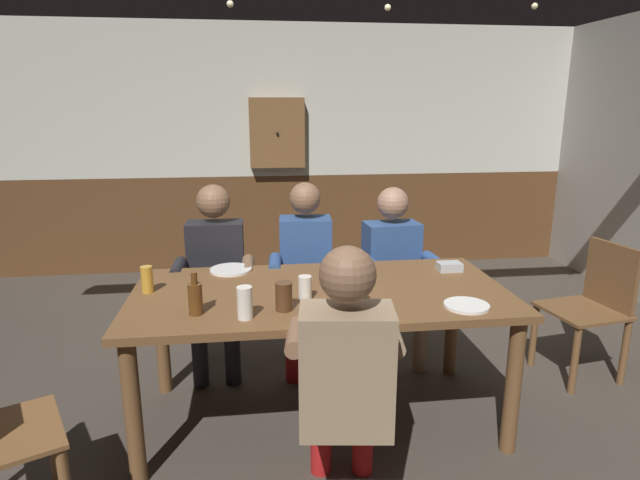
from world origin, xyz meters
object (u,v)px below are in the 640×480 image
object	(u,v)px
plate_1	(231,270)
bottle_0	(360,293)
pint_glass_2	(305,288)
pint_glass_5	(147,279)
condiment_caddy	(449,267)
pint_glass_0	(284,296)
pint_glass_4	(346,289)
wall_dart_cabinet	(277,133)
chair_empty_near_right	(593,306)
dining_table	(320,306)
pint_glass_1	(245,303)
bottle_1	(195,298)
person_2	(394,266)
person_3	(345,371)
plate_0	(467,305)
pint_glass_3	(351,282)
person_0	(216,270)
person_1	(306,267)

from	to	relation	value
plate_1	bottle_0	distance (m)	0.97
pint_glass_2	pint_glass_5	bearing A→B (deg)	165.39
condiment_caddy	pint_glass_0	world-z (taller)	pint_glass_0
bottle_0	pint_glass_4	xyz separation A→B (m)	(-0.04, 0.15, -0.03)
pint_glass_5	wall_dart_cabinet	distance (m)	2.97
pint_glass_0	chair_empty_near_right	bearing A→B (deg)	15.35
dining_table	pint_glass_1	xyz separation A→B (m)	(-0.40, -0.34, 0.17)
bottle_1	pint_glass_0	size ratio (longest dim) A/B	1.49
person_2	pint_glass_4	distance (m)	1.03
pint_glass_1	pint_glass_5	world-z (taller)	pint_glass_1
chair_empty_near_right	pint_glass_5	xyz separation A→B (m)	(-2.72, -0.21, 0.36)
person_3	chair_empty_near_right	bearing A→B (deg)	37.12
person_2	pint_glass_4	xyz separation A→B (m)	(-0.50, -0.89, 0.16)
condiment_caddy	plate_0	bearing A→B (deg)	-102.49
pint_glass_3	condiment_caddy	bearing A→B (deg)	25.89
person_3	wall_dart_cabinet	distance (m)	3.68
pint_glass_2	pint_glass_4	bearing A→B (deg)	-9.68
person_0	pint_glass_4	distance (m)	1.14
plate_1	pint_glass_1	xyz separation A→B (m)	(0.09, -0.75, 0.07)
bottle_0	pint_glass_4	distance (m)	0.16
condiment_caddy	pint_glass_3	size ratio (longest dim) A/B	1.13
person_2	pint_glass_5	xyz separation A→B (m)	(-1.52, -0.64, 0.18)
condiment_caddy	pint_glass_3	xyz separation A→B (m)	(-0.66, -0.32, 0.04)
person_1	person_3	xyz separation A→B (m)	(0.01, -1.45, 0.00)
condiment_caddy	bottle_0	bearing A→B (deg)	-139.60
dining_table	person_3	xyz separation A→B (m)	(0.01, -0.73, 0.00)
person_0	plate_0	bearing A→B (deg)	141.12
person_2	bottle_1	bearing A→B (deg)	33.58
person_1	pint_glass_3	size ratio (longest dim) A/B	9.99
person_1	pint_glass_3	xyz separation A→B (m)	(0.16, -0.79, 0.15)
person_3	bottle_0	xyz separation A→B (m)	(0.14, 0.41, 0.18)
plate_1	dining_table	bearing A→B (deg)	-39.68
bottle_0	condiment_caddy	bearing A→B (deg)	40.40
plate_1	condiment_caddy	bearing A→B (deg)	-7.03
person_3	bottle_0	world-z (taller)	person_3
person_2	bottle_0	size ratio (longest dim) A/B	5.23
person_0	pint_glass_1	bearing A→B (deg)	101.49
pint_glass_3	pint_glass_1	bearing A→B (deg)	-154.06
person_0	condiment_caddy	world-z (taller)	person_0
condiment_caddy	pint_glass_0	xyz separation A→B (m)	(-1.02, -0.50, 0.04)
dining_table	condiment_caddy	xyz separation A→B (m)	(0.81, 0.24, 0.12)
condiment_caddy	person_0	bearing A→B (deg)	161.30
person_1	pint_glass_5	distance (m)	1.12
person_0	person_3	world-z (taller)	person_0
person_2	wall_dart_cabinet	world-z (taller)	wall_dart_cabinet
condiment_caddy	pint_glass_1	size ratio (longest dim) A/B	0.91
dining_table	plate_1	xyz separation A→B (m)	(-0.49, 0.40, 0.10)
pint_glass_1	pint_glass_4	bearing A→B (deg)	19.42
pint_glass_0	person_2	bearing A→B (deg)	50.27
chair_empty_near_right	pint_glass_3	bearing A→B (deg)	93.29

